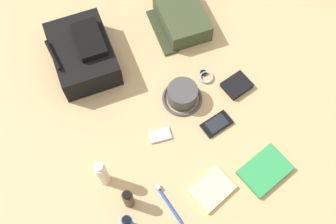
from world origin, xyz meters
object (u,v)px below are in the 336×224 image
at_px(bucket_hat, 182,95).
at_px(deodorant_spray, 128,223).
at_px(lotion_bottle, 102,174).
at_px(backpack, 83,53).
at_px(media_player, 160,135).
at_px(toiletry_pouch, 181,18).
at_px(toothbrush, 167,201).
at_px(paperback_novel, 265,170).
at_px(cell_phone, 217,124).
at_px(cologne_bottle, 128,199).
at_px(wallet, 237,85).
at_px(wristwatch, 206,77).
at_px(notepad, 212,189).

bearing_deg(bucket_hat, deodorant_spray, 130.98).
bearing_deg(lotion_bottle, backpack, -15.27).
bearing_deg(media_player, backpack, 14.77).
height_order(toiletry_pouch, toothbrush, toiletry_pouch).
xyz_separation_m(paperback_novel, cell_phone, (0.25, 0.06, -0.00)).
relative_size(bucket_hat, cologne_bottle, 1.36).
distance_m(backpack, lotion_bottle, 0.54).
distance_m(deodorant_spray, cell_phone, 0.52).
xyz_separation_m(cell_phone, wallet, (0.11, -0.17, 0.01)).
relative_size(lotion_bottle, media_player, 1.76).
height_order(toiletry_pouch, media_player, toiletry_pouch).
relative_size(backpack, media_player, 3.89).
xyz_separation_m(cell_phone, wristwatch, (0.21, -0.08, -0.00)).
xyz_separation_m(backpack, deodorant_spray, (-0.72, 0.14, 0.00)).
distance_m(paperback_novel, toothbrush, 0.39).
bearing_deg(media_player, wallet, -83.48).
bearing_deg(toothbrush, wristwatch, -45.95).
distance_m(media_player, wallet, 0.39).
xyz_separation_m(media_player, wallet, (0.04, -0.39, 0.01)).
xyz_separation_m(paperback_novel, toothbrush, (0.08, 0.38, -0.00)).
bearing_deg(wallet, wristwatch, 34.13).
xyz_separation_m(backpack, wallet, (-0.42, -0.51, -0.05)).
bearing_deg(wristwatch, wallet, -138.09).
bearing_deg(lotion_bottle, bucket_hat, -68.76).
bearing_deg(backpack, cologne_bottle, 171.11).
distance_m(cologne_bottle, wallet, 0.65).
bearing_deg(paperback_novel, toothbrush, 78.70).
bearing_deg(backpack, lotion_bottle, 164.73).
relative_size(lotion_bottle, wallet, 1.50).
bearing_deg(lotion_bottle, cologne_bottle, -160.62).
height_order(bucket_hat, paperback_novel, bucket_hat).
distance_m(paperback_novel, cell_phone, 0.26).
bearing_deg(wristwatch, backpack, 52.85).
distance_m(wallet, notepad, 0.46).
relative_size(wristwatch, notepad, 0.47).
distance_m(deodorant_spray, media_player, 0.37).
distance_m(cell_phone, wristwatch, 0.22).
relative_size(toiletry_pouch, paperback_novel, 1.46).
height_order(cologne_bottle, lotion_bottle, lotion_bottle).
xyz_separation_m(toiletry_pouch, notepad, (-0.73, 0.28, -0.03)).
height_order(wallet, notepad, wallet).
distance_m(lotion_bottle, paperback_novel, 0.60).
relative_size(paperback_novel, wristwatch, 2.86).
xyz_separation_m(backpack, lotion_bottle, (-0.52, 0.14, 0.02)).
bearing_deg(wristwatch, notepad, 151.77).
relative_size(deodorant_spray, toothbrush, 0.82).
height_order(bucket_hat, cell_phone, bucket_hat).
xyz_separation_m(bucket_hat, media_player, (-0.10, 0.16, -0.03)).
bearing_deg(lotion_bottle, paperback_novel, -115.20).
distance_m(toiletry_pouch, wallet, 0.40).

